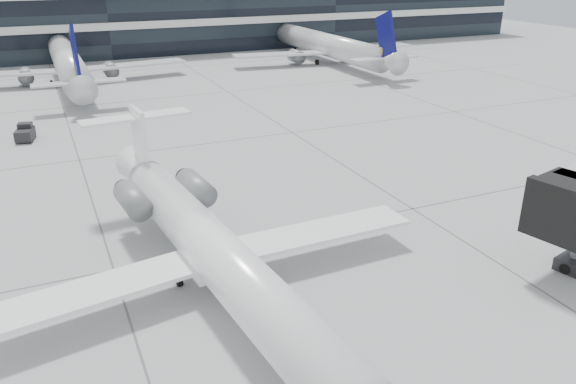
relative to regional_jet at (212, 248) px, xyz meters
name	(u,v)px	position (x,y,z in m)	size (l,w,h in m)	color
ground	(279,236)	(5.47, 4.03, -2.36)	(220.00, 220.00, 0.00)	gray
terminal	(101,23)	(5.47, 86.03, 2.64)	(170.00, 22.00, 10.00)	black
bg_jet_center	(70,82)	(-2.53, 59.03, -2.36)	(32.00, 40.00, 9.60)	silver
bg_jet_right	(325,62)	(37.47, 59.03, -2.36)	(32.00, 40.00, 9.60)	silver
regional_jet	(212,248)	(0.00, 0.00, 0.00)	(24.01, 29.99, 6.92)	white
traffic_cone	(125,193)	(-2.22, 14.36, -2.06)	(0.45, 0.45, 0.64)	orange
far_tug	(25,133)	(-8.57, 32.06, -1.66)	(1.93, 2.70, 1.56)	black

